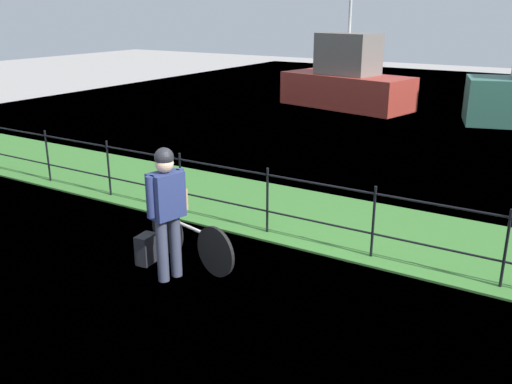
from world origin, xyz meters
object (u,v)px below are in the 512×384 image
backpack_on_paving (146,249)px  cyclist_person (166,203)px  wooden_crate (171,199)px  terrier_dog (171,183)px  bicycle_main (189,238)px  moored_boat_mid (347,81)px

backpack_on_paving → cyclist_person: bearing=66.2°
wooden_crate → terrier_dog: terrier_dog is taller
bicycle_main → cyclist_person: 0.81m
backpack_on_paving → moored_boat_mid: bearing=-175.3°
terrier_dog → cyclist_person: size_ratio=0.19×
bicycle_main → wooden_crate: (-0.36, 0.08, 0.46)m
wooden_crate → terrier_dog: size_ratio=1.10×
terrier_dog → moored_boat_mid: size_ratio=0.07×
wooden_crate → backpack_on_paving: 0.74m
cyclist_person → backpack_on_paving: 0.98m
cyclist_person → moored_boat_mid: bearing=103.7°
terrier_dog → backpack_on_paving: (-0.15, -0.39, -0.83)m
terrier_dog → bicycle_main: bearing=-13.4°
cyclist_person → backpack_on_paving: (-0.55, 0.17, -0.80)m
bicycle_main → moored_boat_mid: (-3.08, 12.44, 0.54)m
terrier_dog → cyclist_person: 0.68m
wooden_crate → terrier_dog: 0.23m
moored_boat_mid → wooden_crate: bearing=-77.6°
backpack_on_paving → moored_boat_mid: moored_boat_mid is taller
backpack_on_paving → moored_boat_mid: size_ratio=0.09×
terrier_dog → moored_boat_mid: bearing=102.5°
terrier_dog → backpack_on_paving: terrier_dog is taller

